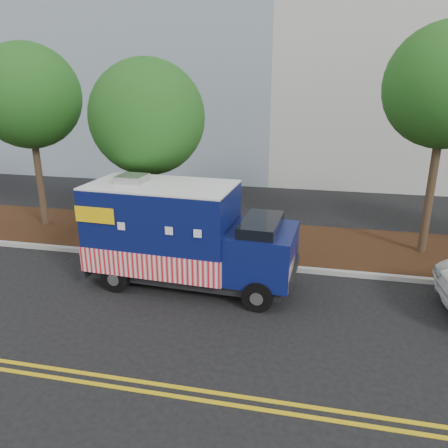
# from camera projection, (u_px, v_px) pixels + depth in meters

# --- Properties ---
(ground) EXTENTS (120.00, 120.00, 0.00)m
(ground) POSITION_uv_depth(u_px,v_px,m) (153.00, 278.00, 12.98)
(ground) COLOR black
(ground) RESTS_ON ground
(curb) EXTENTS (120.00, 0.18, 0.15)m
(curb) POSITION_uv_depth(u_px,v_px,m) (168.00, 258.00, 14.25)
(curb) COLOR #9E9E99
(curb) RESTS_ON ground
(mulch_strip) EXTENTS (120.00, 4.00, 0.15)m
(mulch_strip) POSITION_uv_depth(u_px,v_px,m) (187.00, 236.00, 16.19)
(mulch_strip) COLOR black
(mulch_strip) RESTS_ON ground
(centerline_near) EXTENTS (120.00, 0.10, 0.01)m
(centerline_near) POSITION_uv_depth(u_px,v_px,m) (73.00, 372.00, 8.85)
(centerline_near) COLOR gold
(centerline_near) RESTS_ON ground
(centerline_far) EXTENTS (120.00, 0.10, 0.01)m
(centerline_far) POSITION_uv_depth(u_px,v_px,m) (67.00, 379.00, 8.62)
(centerline_far) COLOR gold
(centerline_far) RESTS_ON ground
(tree_a) EXTENTS (3.76, 3.76, 6.91)m
(tree_a) POSITION_uv_depth(u_px,v_px,m) (28.00, 97.00, 15.78)
(tree_a) COLOR #38281C
(tree_a) RESTS_ON ground
(tree_b) EXTENTS (3.76, 3.76, 6.32)m
(tree_b) POSITION_uv_depth(u_px,v_px,m) (147.00, 118.00, 14.22)
(tree_b) COLOR #38281C
(tree_b) RESTS_ON ground
(tree_c) EXTENTS (3.70, 3.70, 7.28)m
(tree_c) POSITION_uv_depth(u_px,v_px,m) (447.00, 87.00, 12.94)
(tree_c) COLOR #38281C
(tree_c) RESTS_ON ground
(sign_post) EXTENTS (0.06, 0.06, 2.40)m
(sign_post) POSITION_uv_depth(u_px,v_px,m) (92.00, 217.00, 14.69)
(sign_post) COLOR #473828
(sign_post) RESTS_ON ground
(food_truck) EXTENTS (6.02, 2.56, 3.11)m
(food_truck) POSITION_uv_depth(u_px,v_px,m) (180.00, 237.00, 12.26)
(food_truck) COLOR black
(food_truck) RESTS_ON ground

